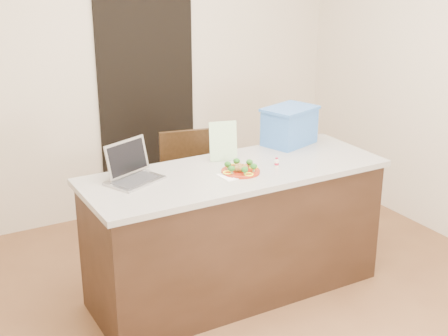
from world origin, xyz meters
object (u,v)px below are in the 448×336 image
plate (241,171)px  laptop (131,169)px  napkin (231,176)px  chair (191,182)px  blue_box (289,126)px  yogurt_bottle (277,163)px  island (235,232)px

plate → laptop: size_ratio=0.64×
napkin → chair: chair is taller
plate → chair: same height
napkin → laptop: laptop is taller
laptop → blue_box: 1.31m
chair → napkin: bearing=-88.0°
napkin → yogurt_bottle: bearing=1.8°
island → napkin: size_ratio=14.25×
island → chair: size_ratio=2.20×
laptop → island: bearing=-37.6°
plate → blue_box: 0.74m
chair → blue_box: bearing=-32.3°
island → napkin: bearing=-132.3°
laptop → plate: bearing=-42.8°
island → laptop: laptop is taller
plate → yogurt_bottle: bearing=-4.2°
chair → island: bearing=-83.3°
plate → yogurt_bottle: size_ratio=4.02×
plate → blue_box: bearing=29.2°
laptop → chair: (0.75, 0.66, -0.45)m
plate → laptop: 0.71m
yogurt_bottle → laptop: bearing=164.5°
plate → laptop: laptop is taller
plate → island: bearing=88.9°
laptop → chair: size_ratio=0.43×
yogurt_bottle → chair: bearing=101.5°
plate → chair: size_ratio=0.27×
chair → plate: bearing=-83.0°
island → blue_box: (0.64, 0.29, 0.60)m
island → yogurt_bottle: 0.56m
yogurt_bottle → laptop: size_ratio=0.16×
blue_box → chair: blue_box is taller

